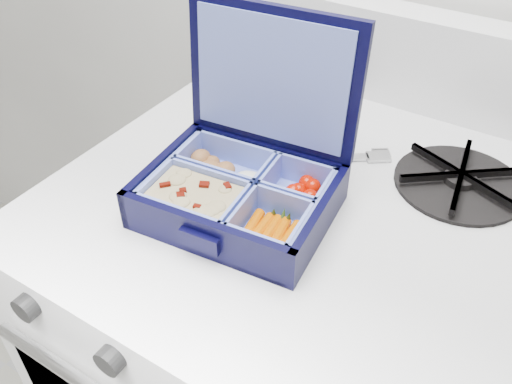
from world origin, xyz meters
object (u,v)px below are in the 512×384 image
Objects in this scene: bento_box at (238,196)px; burner_grate at (460,178)px; fork at (312,158)px; stove at (297,384)px.

burner_grate is (0.20, 0.19, -0.01)m from bento_box.
fork is (-0.18, -0.05, -0.01)m from burner_grate.
bento_box reaches higher than fork.
bento_box reaches higher than stove.
burner_grate reaches higher than fork.
bento_box is at bearing -44.83° from fork.
fork is at bearing 120.97° from stove.
bento_box is at bearing -137.30° from burner_grate.
stove is at bearing 52.43° from bento_box.
fork is at bearing 74.05° from bento_box.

